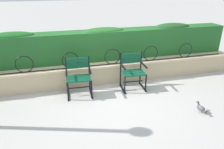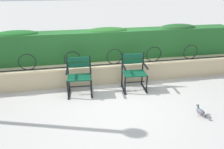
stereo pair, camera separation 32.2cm
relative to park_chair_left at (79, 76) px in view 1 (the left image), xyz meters
name	(u,v)px [view 1 (the left image)]	position (x,y,z in m)	size (l,w,h in m)	color
ground_plane	(113,98)	(0.74, -0.44, -0.47)	(60.00, 60.00, 0.00)	#B7B5AF
stone_wall	(105,73)	(0.74, 0.48, -0.20)	(7.58, 0.41, 0.52)	#C6B289
iron_arch_fence	(94,59)	(0.46, 0.40, 0.23)	(7.04, 0.02, 0.42)	black
hedge_row	(101,44)	(0.76, 0.91, 0.48)	(7.43, 0.52, 0.90)	#236028
park_chair_left	(79,76)	(0.00, 0.00, 0.00)	(0.61, 0.55, 0.89)	#0F4C33
park_chair_right	(133,70)	(1.36, -0.02, 0.00)	(0.60, 0.55, 0.90)	#0F4C33
pigeon_near_chairs	(201,108)	(2.34, -1.49, -0.36)	(0.13, 0.29, 0.22)	#5B5B66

